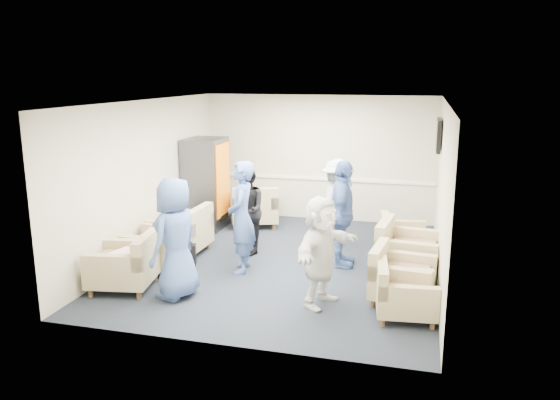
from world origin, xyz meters
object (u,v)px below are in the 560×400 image
(armchair_corner, at_px, (255,209))
(person_back_right, at_px, (337,203))
(armchair_right_midfar, at_px, (405,253))
(person_mid_right, at_px, (342,214))
(person_front_right, at_px, (321,251))
(vending_machine, at_px, (206,183))
(armchair_right_near, at_px, (402,295))
(armchair_right_far, at_px, (401,240))
(person_back_left, at_px, (246,210))
(armchair_left_mid, at_px, (160,248))
(person_front_left, at_px, (175,238))
(armchair_left_far, at_px, (184,233))
(armchair_left_near, at_px, (127,266))
(armchair_right_midnear, at_px, (399,278))
(person_mid_left, at_px, (242,217))

(armchair_corner, xyz_separation_m, person_back_right, (1.85, -0.88, 0.44))
(armchair_right_midfar, xyz_separation_m, person_mid_right, (-1.03, 0.22, 0.51))
(person_mid_right, distance_m, person_front_right, 1.64)
(vending_machine, distance_m, person_front_right, 4.43)
(armchair_right_near, height_order, armchair_right_far, armchair_right_far)
(person_back_left, relative_size, person_mid_right, 0.89)
(armchair_left_mid, distance_m, armchair_corner, 2.98)
(person_front_left, height_order, person_back_right, person_front_left)
(armchair_right_far, bearing_deg, person_back_left, 90.03)
(armchair_left_far, relative_size, person_mid_right, 0.53)
(armchair_corner, bearing_deg, vending_machine, 2.92)
(armchair_corner, xyz_separation_m, person_front_left, (0.02, -3.87, 0.50))
(armchair_left_far, height_order, person_back_right, person_back_right)
(armchair_left_near, relative_size, person_mid_right, 0.57)
(armchair_right_midfar, bearing_deg, armchair_left_mid, 106.46)
(armchair_right_midnear, distance_m, person_mid_left, 2.64)
(vending_machine, bearing_deg, armchair_corner, 20.91)
(armchair_right_midnear, relative_size, person_front_right, 0.60)
(armchair_left_far, distance_m, person_mid_right, 2.87)
(armchair_right_midnear, xyz_separation_m, armchair_right_midfar, (0.05, 1.02, 0.04))
(armchair_left_mid, height_order, person_front_right, person_front_right)
(person_mid_right, bearing_deg, armchair_left_mid, 105.22)
(armchair_left_mid, xyz_separation_m, vending_machine, (-0.21, 2.53, 0.58))
(armchair_left_mid, bearing_deg, person_front_right, 76.93)
(person_mid_right, bearing_deg, armchair_corner, 44.30)
(person_front_left, bearing_deg, person_back_right, 163.00)
(armchair_right_far, bearing_deg, armchair_right_midnear, 171.78)
(person_front_left, distance_m, person_mid_right, 2.81)
(armchair_left_near, relative_size, armchair_left_far, 1.08)
(person_front_right, bearing_deg, armchair_right_midnear, -49.28)
(armchair_corner, bearing_deg, armchair_right_midnear, 115.90)
(armchair_right_near, relative_size, person_back_right, 0.52)
(person_mid_left, bearing_deg, armchair_left_far, -125.69)
(armchair_left_near, relative_size, person_mid_left, 0.56)
(armchair_left_near, xyz_separation_m, person_mid_right, (2.94, 1.80, 0.54))
(armchair_left_mid, bearing_deg, person_back_right, 129.43)
(armchair_right_near, bearing_deg, person_mid_right, 24.50)
(person_mid_left, xyz_separation_m, person_mid_right, (1.52, 0.65, -0.02))
(armchair_left_near, height_order, armchair_right_midnear, armchair_left_near)
(armchair_right_far, xyz_separation_m, person_front_right, (-1.00, -2.30, 0.45))
(person_back_left, bearing_deg, armchair_corner, 159.13)
(person_front_left, bearing_deg, armchair_right_near, 106.62)
(person_back_right, bearing_deg, armchair_right_midfar, -132.45)
(armchair_right_midfar, xyz_separation_m, person_mid_left, (-2.55, -0.43, 0.53))
(person_back_left, bearing_deg, person_front_left, -42.79)
(armchair_right_near, xyz_separation_m, armchair_right_far, (-0.11, 2.43, 0.01))
(person_back_left, xyz_separation_m, person_mid_right, (1.73, -0.21, 0.10))
(person_back_left, distance_m, person_back_right, 1.72)
(armchair_right_midfar, distance_m, person_mid_left, 2.64)
(armchair_left_far, xyz_separation_m, armchair_right_midnear, (3.81, -1.19, -0.03))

